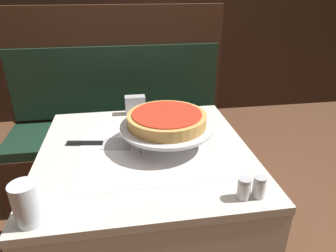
# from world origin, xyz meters

# --- Properties ---
(dining_table_front) EXTENTS (0.83, 0.83, 0.74)m
(dining_table_front) POSITION_xyz_m (0.00, 0.00, 0.62)
(dining_table_front) COLOR beige
(dining_table_front) RESTS_ON ground_plane
(dining_table_rear) EXTENTS (0.76, 0.76, 0.73)m
(dining_table_rear) POSITION_xyz_m (0.27, 1.54, 0.62)
(dining_table_rear) COLOR red
(dining_table_rear) RESTS_ON ground_plane
(booth_bench) EXTENTS (1.44, 0.50, 1.21)m
(booth_bench) POSITION_xyz_m (-0.11, 0.82, 0.34)
(booth_bench) COLOR #3D2316
(booth_bench) RESTS_ON ground_plane
(pizza_pan_stand) EXTENTS (0.37, 0.37, 0.09)m
(pizza_pan_stand) POSITION_xyz_m (0.09, 0.02, 0.81)
(pizza_pan_stand) COLOR #ADADB2
(pizza_pan_stand) RESTS_ON dining_table_front
(deep_dish_pizza) EXTENTS (0.31, 0.31, 0.05)m
(deep_dish_pizza) POSITION_xyz_m (0.09, 0.02, 0.85)
(deep_dish_pizza) COLOR tan
(deep_dish_pizza) RESTS_ON pizza_pan_stand
(pizza_server) EXTENTS (0.27, 0.11, 0.01)m
(pizza_server) POSITION_xyz_m (-0.17, 0.06, 0.74)
(pizza_server) COLOR #BCBCC1
(pizza_server) RESTS_ON dining_table_front
(water_glass_near) EXTENTS (0.07, 0.07, 0.12)m
(water_glass_near) POSITION_xyz_m (-0.35, -0.35, 0.80)
(water_glass_near) COLOR silver
(water_glass_near) RESTS_ON dining_table_front
(salt_shaker) EXTENTS (0.04, 0.04, 0.07)m
(salt_shaker) POSITION_xyz_m (0.27, -0.35, 0.77)
(salt_shaker) COLOR silver
(salt_shaker) RESTS_ON dining_table_front
(pepper_shaker) EXTENTS (0.04, 0.04, 0.07)m
(pepper_shaker) POSITION_xyz_m (0.32, -0.35, 0.77)
(pepper_shaker) COLOR silver
(pepper_shaker) RESTS_ON dining_table_front
(napkin_holder) EXTENTS (0.10, 0.05, 0.09)m
(napkin_holder) POSITION_xyz_m (-0.01, 0.37, 0.78)
(napkin_holder) COLOR #B2B2B7
(napkin_holder) RESTS_ON dining_table_front
(condiment_caddy) EXTENTS (0.11, 0.11, 0.14)m
(condiment_caddy) POSITION_xyz_m (0.22, 1.57, 0.77)
(condiment_caddy) COLOR black
(condiment_caddy) RESTS_ON dining_table_rear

